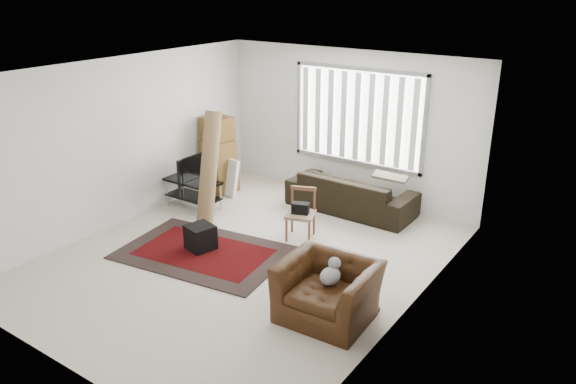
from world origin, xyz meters
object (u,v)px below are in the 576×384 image
at_px(sofa, 351,187).
at_px(side_chair, 301,212).
at_px(moving_boxes, 218,157).
at_px(tv_stand, 193,188).
at_px(armchair, 328,287).

height_order(sofa, side_chair, sofa).
height_order(moving_boxes, side_chair, moving_boxes).
xyz_separation_m(tv_stand, armchair, (3.72, -1.60, 0.04)).
bearing_deg(armchair, sofa, 111.20).
height_order(side_chair, armchair, armchair).
bearing_deg(side_chair, armchair, -68.75).
distance_m(tv_stand, side_chair, 2.24).
height_order(tv_stand, side_chair, side_chair).
height_order(moving_boxes, sofa, moving_boxes).
height_order(sofa, armchair, sofa).
height_order(tv_stand, sofa, sofa).
distance_m(sofa, side_chair, 1.42).
bearing_deg(sofa, tv_stand, 32.80).
bearing_deg(side_chair, sofa, 64.71).
distance_m(tv_stand, sofa, 2.78).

